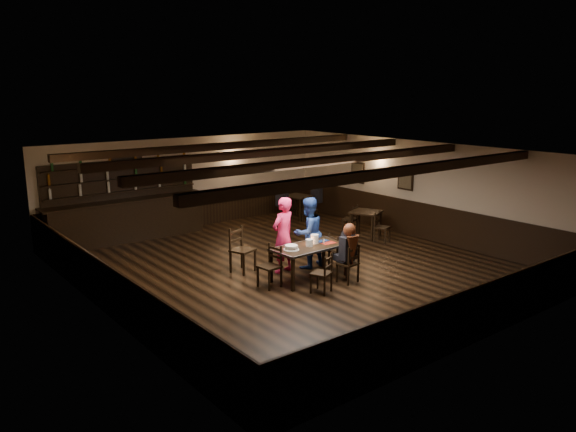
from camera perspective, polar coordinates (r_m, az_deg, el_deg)
ground at (r=13.23m, az=0.55°, el=-5.20°), size 10.00×10.00×0.00m
room_shell at (r=12.84m, az=0.50°, el=2.28°), size 9.02×10.02×2.71m
dining_table at (r=12.25m, az=2.18°, el=-3.37°), size 1.71×0.90×0.75m
chair_near_left at (r=11.48m, az=3.73°, el=-5.55°), size 0.50×0.49×0.82m
chair_near_right at (r=12.11m, az=6.36°, el=-4.57°), size 0.43×0.41×0.84m
chair_end_left at (r=11.85m, az=-1.63°, el=-4.72°), size 0.44×0.46×0.90m
chair_end_right at (r=12.93m, az=4.94°, el=-3.38°), size 0.44×0.45×0.85m
chair_far_pushed at (r=12.82m, az=-4.94°, el=-3.05°), size 0.59×0.58×1.02m
woman_pink at (r=12.65m, az=-0.50°, el=-1.95°), size 0.70×0.54×1.74m
man_blue at (r=13.00m, az=2.06°, el=-1.71°), size 0.83×0.66×1.66m
seated_person at (r=12.04m, az=6.20°, el=-2.86°), size 0.36×0.54×0.88m
cake at (r=11.91m, az=0.33°, el=-3.24°), size 0.34×0.34×0.10m
plate_stack_a at (r=12.19m, az=2.19°, el=-2.72°), size 0.16×0.16×0.15m
plate_stack_b at (r=12.40m, az=2.72°, el=-2.34°), size 0.17×0.17×0.20m
tea_light at (r=12.34m, az=2.04°, el=-2.79°), size 0.05×0.05×0.06m
salt_shaker at (r=12.42m, az=3.67°, el=-2.62°), size 0.03×0.03×0.08m
pepper_shaker at (r=12.44m, az=3.60°, el=-2.54°), size 0.04×0.04×0.10m
drink_glass at (r=12.55m, az=2.90°, el=-2.40°), size 0.07×0.07×0.10m
menu_red at (r=12.49m, az=4.10°, el=-2.72°), size 0.34×0.24×0.00m
menu_blue at (r=12.62m, az=3.57°, el=-2.55°), size 0.31×0.23×0.00m
bar_counter at (r=16.00m, az=-16.10°, el=0.16°), size 4.51×0.70×2.20m
back_table_a at (r=15.82m, az=7.90°, el=0.11°), size 1.01×1.01×0.75m
back_table_b at (r=17.96m, az=1.01°, el=1.75°), size 0.91×0.91×0.75m
bg_patron_left at (r=17.60m, az=-0.61°, el=2.18°), size 0.30×0.40×0.75m
bg_patron_right at (r=18.26m, az=2.92°, el=2.48°), size 0.26×0.37×0.71m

